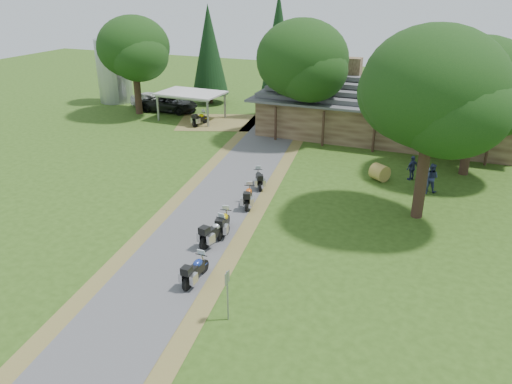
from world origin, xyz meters
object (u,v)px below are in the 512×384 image
at_px(motorcycle_row_c, 223,222).
at_px(motorcycle_row_e, 259,178).
at_px(carport, 192,106).
at_px(motorcycle_row_d, 248,195).
at_px(car_dark_suv, 169,100).
at_px(hay_bale, 380,172).
at_px(car_white_sedan, 153,98).
at_px(lodge, 385,108).
at_px(silo, 114,68).
at_px(motorcycle_row_b, 215,230).
at_px(motorcycle_row_a, 196,269).
at_px(motorcycle_carport_a, 200,118).

distance_m(motorcycle_row_c, motorcycle_row_e, 6.60).
xyz_separation_m(carport, motorcycle_row_d, (12.63, -16.14, -0.62)).
xyz_separation_m(car_dark_suv, hay_bale, (22.66, -10.92, -0.66)).
bearing_deg(car_white_sedan, motorcycle_row_d, -132.49).
height_order(lodge, car_white_sedan, lodge).
relative_size(silo, motorcycle_row_c, 3.64).
height_order(motorcycle_row_b, motorcycle_row_c, motorcycle_row_b).
relative_size(car_dark_suv, motorcycle_row_b, 3.05).
relative_size(car_white_sedan, hay_bale, 5.62).
bearing_deg(silo, motorcycle_row_a, -48.31).
bearing_deg(motorcycle_row_d, car_white_sedan, 28.41).
distance_m(lodge, carport, 17.72).
bearing_deg(car_white_sedan, hay_bale, -112.26).
bearing_deg(lodge, car_dark_suv, 178.29).
bearing_deg(lodge, hay_bale, -81.99).
height_order(silo, car_dark_suv, silo).
height_order(carport, car_white_sedan, carport).
distance_m(motorcycle_row_c, hay_bale, 12.42).
bearing_deg(motorcycle_row_d, motorcycle_carport_a, 20.46).
bearing_deg(carport, hay_bale, -23.64).
height_order(motorcycle_row_d, motorcycle_row_e, motorcycle_row_d).
distance_m(car_white_sedan, car_dark_suv, 2.46).
relative_size(car_dark_suv, motorcycle_row_d, 3.26).
distance_m(silo, motorcycle_carport_a, 14.20).
relative_size(carport, motorcycle_row_d, 3.08).
bearing_deg(car_dark_suv, motorcycle_carport_a, -126.51).
relative_size(motorcycle_row_c, motorcycle_row_e, 1.08).
bearing_deg(carport, car_dark_suv, 155.08).
xyz_separation_m(lodge, car_dark_suv, (-21.21, 0.63, -1.25)).
height_order(carport, hay_bale, carport).
relative_size(car_white_sedan, motorcycle_row_e, 3.37).
distance_m(carport, motorcycle_row_a, 27.90).
bearing_deg(carport, motorcycle_carport_a, -41.55).
relative_size(lodge, motorcycle_row_c, 10.96).
bearing_deg(motorcycle_carport_a, motorcycle_row_a, -143.92).
bearing_deg(lodge, motorcycle_row_a, -99.02).
xyz_separation_m(lodge, motorcycle_row_d, (-5.02, -17.31, -1.79)).
relative_size(lodge, car_white_sedan, 3.52).
bearing_deg(car_white_sedan, silo, 81.83).
bearing_deg(motorcycle_row_c, lodge, -24.44).
xyz_separation_m(motorcycle_row_b, motorcycle_row_e, (-0.68, 7.67, -0.08)).
distance_m(motorcycle_row_d, motorcycle_row_e, 2.94).
height_order(silo, motorcycle_row_b, silo).
relative_size(motorcycle_carport_a, hay_bale, 1.79).
bearing_deg(car_white_sedan, car_dark_suv, -103.48).
xyz_separation_m(motorcycle_row_c, motorcycle_row_d, (-0.15, 3.67, -0.01)).
xyz_separation_m(motorcycle_row_a, motorcycle_row_d, (-0.96, 8.22, 0.01)).
height_order(silo, motorcycle_row_c, silo).
distance_m(motorcycle_row_a, motorcycle_row_e, 11.21).
relative_size(lodge, motorcycle_row_b, 10.44).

